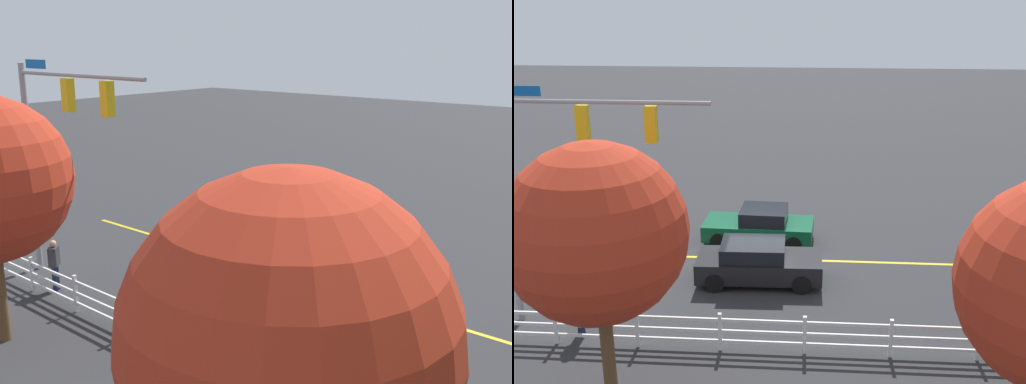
{
  "view_description": "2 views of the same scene",
  "coord_description": "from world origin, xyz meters",
  "views": [
    {
      "loc": [
        -11.38,
        15.23,
        7.75
      ],
      "look_at": [
        0.63,
        0.6,
        2.93
      ],
      "focal_mm": 41.57,
      "sensor_mm": 36.0,
      "label": 1
    },
    {
      "loc": [
        -1.9,
        20.93,
        9.65
      ],
      "look_at": [
        -0.46,
        0.64,
        2.89
      ],
      "focal_mm": 42.69,
      "sensor_mm": 36.0,
      "label": 2
    }
  ],
  "objects": [
    {
      "name": "pedestrian",
      "position": [
        4.75,
        5.66,
        0.93
      ],
      "size": [
        0.46,
        0.47,
        1.69
      ],
      "rotation": [
        0.0,
        0.0,
        0.69
      ],
      "color": "#191E3F",
      "rests_on": "ground_plane"
    },
    {
      "name": "signal_assembly",
      "position": [
        5.21,
        4.92,
        5.01
      ],
      "size": [
        6.2,
        0.38,
        7.2
      ],
      "color": "gray",
      "rests_on": "ground_plane"
    },
    {
      "name": "lane_center_stripe",
      "position": [
        -4.0,
        0.0,
        0.0
      ],
      "size": [
        28.0,
        0.16,
        0.01
      ],
      "primitive_type": "cube",
      "color": "gold",
      "rests_on": "ground_plane"
    },
    {
      "name": "ground_plane",
      "position": [
        0.0,
        0.0,
        0.0
      ],
      "size": [
        120.0,
        120.0,
        0.0
      ],
      "primitive_type": "plane",
      "color": "#2D2D30"
    },
    {
      "name": "car_1",
      "position": [
        -0.13,
        1.83,
        0.71
      ],
      "size": [
        4.34,
        2.01,
        1.45
      ],
      "rotation": [
        0.0,
        0.0,
        3.17
      ],
      "color": "black",
      "rests_on": "ground_plane"
    },
    {
      "name": "car_3",
      "position": [
        0.11,
        -1.69,
        0.67
      ],
      "size": [
        4.41,
        2.14,
        1.43
      ],
      "rotation": [
        0.0,
        0.0,
        6.24
      ],
      "color": "#0C4C2D",
      "rests_on": "ground_plane"
    },
    {
      "name": "white_rail_fence",
      "position": [
        -3.0,
        6.16,
        0.6
      ],
      "size": [
        26.1,
        0.1,
        1.15
      ],
      "color": "white",
      "rests_on": "ground_plane"
    },
    {
      "name": "tree_1",
      "position": [
        -7.16,
        9.45,
        3.94
      ],
      "size": [
        4.59,
        4.59,
        6.25
      ],
      "color": "brown",
      "rests_on": "ground_plane"
    }
  ]
}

